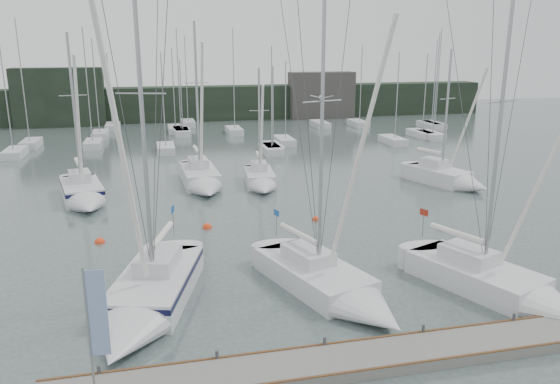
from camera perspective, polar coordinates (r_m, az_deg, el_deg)
The scene contains 18 objects.
ground at distance 25.20m, azimuth 6.20°, elevation -11.19°, with size 160.00×160.00×0.00m, color #455452.
dock at distance 21.06m, azimuth 10.91°, elevation -16.49°, with size 24.00×2.00×0.40m, color slate.
far_treeline at distance 84.02m, azimuth -8.03°, elevation 9.17°, with size 90.00×4.00×5.00m, color black.
far_building_left at distance 82.44m, azimuth -22.07°, elevation 9.16°, with size 12.00×3.00×8.00m, color black.
far_building_right at distance 85.55m, azimuth 4.35°, elevation 10.05°, with size 10.00×3.00×7.00m, color #413F3C.
mast_forest at distance 66.75m, azimuth -4.48°, elevation 5.97°, with size 56.95×27.72×14.60m.
sailboat_near_left at distance 24.15m, azimuth -13.94°, elevation -11.18°, with size 5.56×10.11×15.60m.
sailboat_near_center at distance 24.92m, azimuth 6.21°, elevation -10.21°, with size 5.61×9.62×14.96m.
sailboat_near_right at distance 26.86m, azimuth 23.04°, elevation -9.39°, with size 5.99×9.28×14.88m.
sailboat_mid_a at distance 41.69m, azimuth -19.81°, elevation -0.33°, with size 4.22×8.27×12.79m.
sailboat_mid_b at distance 43.88m, azimuth -8.12°, elevation 1.16°, with size 3.07×8.93×13.70m.
sailboat_mid_c at distance 43.67m, azimuth -2.00°, elevation 1.11°, with size 2.86×6.86×10.08m.
sailboat_mid_e at distance 46.29m, azimuth 17.50°, elevation 1.29°, with size 5.04×7.92×11.59m.
buoy_a at distance 34.64m, azimuth -7.61°, elevation -3.73°, with size 0.59×0.59×0.59m, color #EF3C15.
buoy_b at distance 35.94m, azimuth 3.78°, elevation -2.92°, with size 0.50×0.50×0.50m, color #EF3C15.
buoy_c at distance 33.55m, azimuth -18.31°, elevation -5.03°, with size 0.59×0.59×0.59m, color #EF3C15.
dock_banner at distance 18.18m, azimuth -18.79°, elevation -12.56°, with size 0.66×0.11×4.32m.
seagull at distance 25.16m, azimuth 4.39°, elevation 9.86°, with size 1.02×0.56×0.21m.
Camera 1 is at (-7.76, -21.21, 11.19)m, focal length 35.00 mm.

